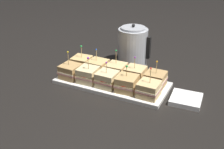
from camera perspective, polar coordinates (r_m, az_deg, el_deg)
ground_plane at (r=1.53m, az=0.00°, el=-1.99°), size 6.00×6.00×0.00m
serving_platter at (r=1.52m, az=0.00°, el=-1.69°), size 0.60×0.26×0.02m
sandwich_front_far_left at (r=1.56m, az=-8.43°, el=0.67°), size 0.11×0.11×0.15m
sandwich_front_left at (r=1.51m, az=-4.89°, el=-0.05°), size 0.11×0.11×0.15m
sandwich_front_center at (r=1.45m, az=-1.00°, el=-0.96°), size 0.11×0.11×0.14m
sandwich_front_right at (r=1.41m, az=3.04°, el=-1.86°), size 0.11×0.11×0.14m
sandwich_front_far_right at (r=1.38m, az=7.48°, el=-2.98°), size 0.11×0.11×0.16m
sandwich_back_far_left at (r=1.64m, az=-6.18°, el=2.25°), size 0.11×0.11×0.15m
sandwich_back_left at (r=1.59m, az=-2.86°, el=1.51°), size 0.11×0.11×0.15m
sandwich_back_center at (r=1.54m, az=0.93°, el=0.75°), size 0.11×0.11×0.16m
sandwich_back_right at (r=1.51m, az=4.76°, el=0.01°), size 0.11×0.11×0.15m
sandwich_back_far_right at (r=1.47m, az=8.80°, el=-0.96°), size 0.11×0.11×0.14m
kettle_steel at (r=1.73m, az=4.25°, el=5.75°), size 0.20×0.18×0.26m
napkin_stack at (r=1.41m, az=14.77°, el=-4.94°), size 0.15×0.15×0.02m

